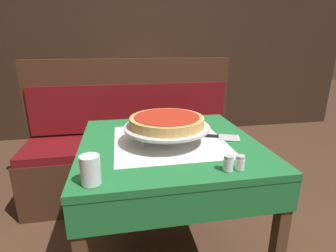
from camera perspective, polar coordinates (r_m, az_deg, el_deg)
The scene contains 11 objects.
dining_table_front at distance 1.34m, azimuth 0.21°, elevation -7.19°, with size 0.86×0.86×0.76m.
dining_table_rear at distance 3.05m, azimuth -5.13°, elevation 6.69°, with size 0.77×0.77×0.76m.
booth_bench at distance 2.19m, azimuth -7.28°, elevation -6.56°, with size 1.68×0.51×1.10m.
back_wall_panel at distance 3.56m, azimuth -7.18°, elevation 17.28°, with size 6.00×0.04×2.40m, color black.
pizza_pan_stand at distance 1.26m, azimuth -0.25°, elevation -0.37°, with size 0.41×0.41×0.08m.
deep_dish_pizza at distance 1.25m, azimuth -0.25°, elevation 1.11°, with size 0.35×0.35×0.05m.
pizza_server at distance 1.37m, azimuth 9.67°, elevation -2.23°, with size 0.30×0.16×0.01m.
water_glass_near at distance 0.94m, azimuth -16.53°, elevation -9.14°, with size 0.07×0.07×0.10m.
salt_shaker at distance 1.03m, azimuth 13.01°, elevation -7.88°, with size 0.04×0.04×0.06m.
pepper_shaker at distance 1.04m, azimuth 15.39°, elevation -7.69°, with size 0.04×0.04×0.06m.
condiment_caddy at distance 2.96m, azimuth -4.14°, elevation 9.46°, with size 0.14×0.14×0.15m.
Camera 1 is at (-0.23, -1.20, 1.22)m, focal length 28.00 mm.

